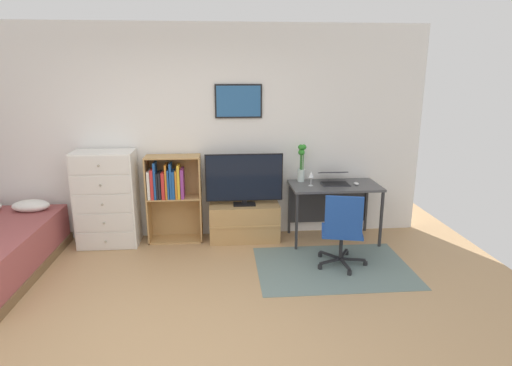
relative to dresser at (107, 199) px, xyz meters
name	(u,v)px	position (x,y,z in m)	size (l,w,h in m)	color
ground_plane	(172,344)	(0.99, -2.15, -0.60)	(7.20, 7.20, 0.00)	tan
wall_back_with_posters	(187,134)	(1.00, 0.27, 0.76)	(6.12, 0.09, 2.70)	white
area_rug	(333,267)	(2.64, -0.90, -0.59)	(1.70, 1.20, 0.01)	slate
dresser	(107,199)	(0.00, 0.00, 0.00)	(0.72, 0.46, 1.19)	white
bookshelf	(170,191)	(0.77, 0.06, 0.07)	(0.68, 0.30, 1.11)	tan
tv_stand	(244,222)	(1.70, 0.02, -0.36)	(0.89, 0.41, 0.47)	tan
television	(244,179)	(1.70, -0.01, 0.21)	(0.97, 0.16, 0.66)	black
desk	(333,193)	(2.84, -0.01, 0.01)	(1.11, 0.61, 0.74)	#4C4C4F
office_chair	(342,229)	(2.72, -0.91, -0.14)	(0.58, 0.57, 0.86)	#232326
laptop	(334,179)	(2.85, -0.02, 0.20)	(0.35, 0.38, 0.15)	#333338
computer_mouse	(356,184)	(3.10, -0.13, 0.16)	(0.06, 0.10, 0.03)	silver
bamboo_vase	(301,161)	(2.44, 0.10, 0.41)	(0.11, 0.11, 0.49)	silver
wine_glass	(311,175)	(2.53, -0.12, 0.28)	(0.07, 0.07, 0.18)	silver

